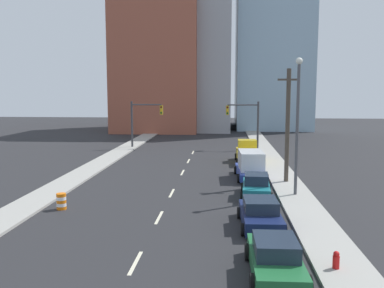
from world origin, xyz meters
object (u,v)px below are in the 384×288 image
at_px(sedan_green, 275,259).
at_px(sedan_navy, 260,214).
at_px(traffic_signal_left, 141,118).
at_px(utility_pole_right_mid, 288,125).
at_px(sedan_teal, 256,186).
at_px(traffic_signal_right, 248,119).
at_px(box_truck_blue, 251,166).
at_px(fire_hydrant, 336,262).
at_px(traffic_barrel, 61,201).
at_px(pickup_truck_yellow, 247,154).
at_px(street_lamp, 298,118).

relative_size(sedan_green, sedan_navy, 1.02).
bearing_deg(sedan_green, sedan_navy, 90.04).
distance_m(traffic_signal_left, sedan_navy, 31.72).
height_order(utility_pole_right_mid, sedan_teal, utility_pole_right_mid).
height_order(traffic_signal_right, box_truck_blue, traffic_signal_right).
distance_m(fire_hydrant, sedan_navy, 5.88).
relative_size(traffic_barrel, pickup_truck_yellow, 0.18).
bearing_deg(box_truck_blue, traffic_barrel, -142.38).
height_order(sedan_navy, sedan_teal, sedan_teal).
xyz_separation_m(traffic_signal_left, street_lamp, (14.67, -22.77, 1.52)).
distance_m(street_lamp, sedan_teal, 5.17).
xyz_separation_m(box_truck_blue, pickup_truck_yellow, (0.14, 7.70, -0.18)).
height_order(street_lamp, box_truck_blue, street_lamp).
bearing_deg(box_truck_blue, sedan_teal, -92.46).
bearing_deg(fire_hydrant, street_lamp, 88.24).
distance_m(traffic_barrel, pickup_truck_yellow, 21.01).
bearing_deg(pickup_truck_yellow, sedan_green, -91.48).
bearing_deg(pickup_truck_yellow, utility_pole_right_mid, -76.22).
bearing_deg(sedan_green, street_lamp, 76.77).
bearing_deg(box_truck_blue, traffic_signal_left, 122.57).
xyz_separation_m(sedan_navy, pickup_truck_yellow, (0.36, 19.80, 0.20)).
relative_size(fire_hydrant, sedan_teal, 0.19).
xyz_separation_m(traffic_signal_left, traffic_barrel, (0.54, -26.92, -3.17)).
distance_m(traffic_signal_left, utility_pole_right_mid, 23.76).
bearing_deg(utility_pole_right_mid, traffic_signal_right, 95.72).
height_order(utility_pole_right_mid, traffic_barrel, utility_pole_right_mid).
relative_size(utility_pole_right_mid, traffic_barrel, 8.94).
bearing_deg(traffic_signal_left, sedan_navy, -67.93).
distance_m(traffic_signal_right, sedan_navy, 29.43).
xyz_separation_m(utility_pole_right_mid, sedan_teal, (-2.54, -4.35, -3.68)).
height_order(traffic_signal_left, sedan_navy, traffic_signal_left).
height_order(traffic_barrel, sedan_teal, sedan_teal).
relative_size(traffic_barrel, street_lamp, 0.11).
relative_size(traffic_signal_right, box_truck_blue, 1.01).
bearing_deg(fire_hydrant, sedan_navy, 114.53).
distance_m(traffic_signal_right, pickup_truck_yellow, 9.88).
height_order(fire_hydrant, pickup_truck_yellow, pickup_truck_yellow).
distance_m(street_lamp, fire_hydrant, 12.75).
distance_m(sedan_teal, box_truck_blue, 5.90).
height_order(traffic_signal_right, sedan_navy, traffic_signal_right).
height_order(utility_pole_right_mid, box_truck_blue, utility_pole_right_mid).
height_order(traffic_signal_right, traffic_barrel, traffic_signal_right).
relative_size(fire_hydrant, box_truck_blue, 0.15).
bearing_deg(traffic_barrel, sedan_green, -35.56).
relative_size(fire_hydrant, pickup_truck_yellow, 0.16).
relative_size(utility_pole_right_mid, sedan_green, 1.81).
bearing_deg(sedan_green, sedan_teal, 88.51).
bearing_deg(traffic_signal_left, pickup_truck_yellow, -37.74).
height_order(traffic_signal_left, street_lamp, street_lamp).
relative_size(sedan_teal, pickup_truck_yellow, 0.82).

